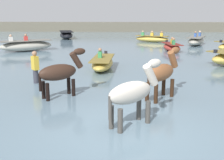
{
  "coord_description": "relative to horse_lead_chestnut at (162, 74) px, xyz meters",
  "views": [
    {
      "loc": [
        -0.02,
        -6.52,
        3.09
      ],
      "look_at": [
        -0.47,
        2.91,
        0.83
      ],
      "focal_mm": 45.25,
      "sensor_mm": 36.0,
      "label": 1
    }
  ],
  "objects": [
    {
      "name": "ground_plane",
      "position": [
        -1.17,
        -2.48,
        -1.16
      ],
      "size": [
        120.0,
        120.0,
        0.0
      ],
      "primitive_type": "plane",
      "color": "#756B56"
    },
    {
      "name": "water_surface",
      "position": [
        -1.17,
        7.52,
        -1.0
      ],
      "size": [
        90.0,
        90.0,
        0.33
      ],
      "primitive_type": "cube",
      "color": "slate",
      "rests_on": "ground"
    },
    {
      "name": "horse_lead_chestnut",
      "position": [
        0.0,
        0.0,
        0.0
      ],
      "size": [
        1.4,
        1.59,
        1.97
      ],
      "color": "brown",
      "rests_on": "ground"
    },
    {
      "name": "horse_trailing_dark_bay",
      "position": [
        -3.34,
        0.02,
        -0.03
      ],
      "size": [
        1.54,
        1.37,
        1.92
      ],
      "color": "#382319",
      "rests_on": "ground"
    },
    {
      "name": "horse_flank_pinto",
      "position": [
        -1.0,
        -2.33,
        -0.02
      ],
      "size": [
        1.51,
        1.44,
        1.93
      ],
      "color": "beige",
      "rests_on": "ground"
    },
    {
      "name": "boat_distant_east",
      "position": [
        -8.49,
        11.41,
        -0.44
      ],
      "size": [
        3.92,
        3.18,
        1.26
      ],
      "color": "#B2AD9E",
      "rests_on": "water_surface"
    },
    {
      "name": "boat_distant_west",
      "position": [
        2.21,
        11.87,
        -0.54
      ],
      "size": [
        1.35,
        2.75,
        1.04
      ],
      "color": "#BC382D",
      "rests_on": "water_surface"
    },
    {
      "name": "boat_far_inshore",
      "position": [
        -2.32,
        4.86,
        -0.54
      ],
      "size": [
        1.12,
        3.12,
        1.06
      ],
      "color": "gold",
      "rests_on": "water_surface"
    },
    {
      "name": "boat_mid_channel",
      "position": [
        4.97,
        16.02,
        -0.47
      ],
      "size": [
        2.43,
        3.53,
        1.2
      ],
      "color": "#B2AD9E",
      "rests_on": "water_surface"
    },
    {
      "name": "boat_near_starboard",
      "position": [
        1.38,
        18.59,
        -0.52
      ],
      "size": [
        3.42,
        2.15,
        1.07
      ],
      "color": "gold",
      "rests_on": "water_surface"
    },
    {
      "name": "boat_near_port",
      "position": [
        -7.66,
        21.83,
        -0.44
      ],
      "size": [
        2.3,
        4.01,
        0.79
      ],
      "color": "black",
      "rests_on": "water_surface"
    },
    {
      "name": "person_wading_mid",
      "position": [
        -4.77,
        1.85,
        -0.3
      ],
      "size": [
        0.36,
        0.37,
        1.63
      ],
      "color": "#383842",
      "rests_on": "ground"
    },
    {
      "name": "far_shoreline",
      "position": [
        -1.17,
        34.1,
        -0.31
      ],
      "size": [
        80.0,
        2.4,
        1.71
      ],
      "primitive_type": "cube",
      "color": "#605B4C",
      "rests_on": "ground"
    }
  ]
}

